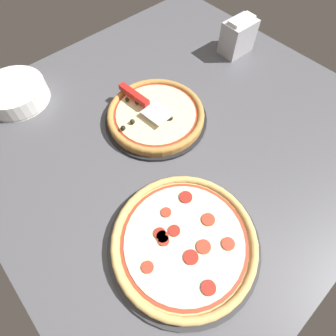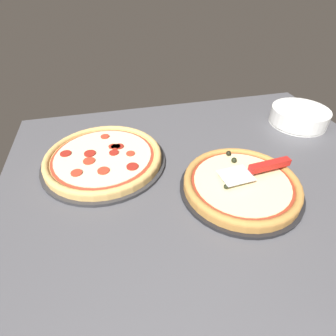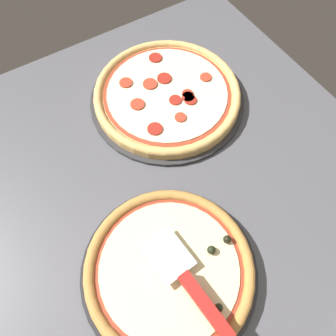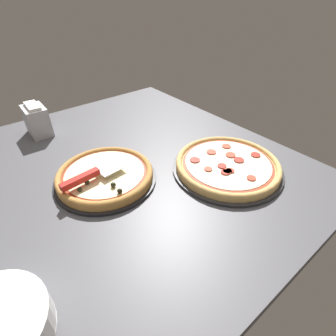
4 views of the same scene
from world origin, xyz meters
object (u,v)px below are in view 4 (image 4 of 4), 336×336
pizza_back (228,164)px  serving_spatula (87,176)px  pizza_front (105,174)px  napkin_holder (37,120)px

pizza_back → serving_spatula: size_ratio=1.69×
pizza_front → napkin_holder: size_ratio=2.37×
pizza_back → serving_spatula: bearing=-115.4°
pizza_front → serving_spatula: (1.51, -6.65, 3.29)cm
pizza_front → napkin_holder: napkin_holder is taller
pizza_front → serving_spatula: serving_spatula is taller
pizza_back → napkin_holder: size_ratio=2.70×
pizza_front → napkin_holder: bearing=-172.5°
pizza_front → napkin_holder: 48.44cm
pizza_front → pizza_back: (22.08, 36.60, -0.12)cm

